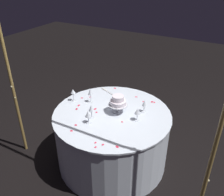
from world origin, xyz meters
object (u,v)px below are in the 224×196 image
(wine_glass_1, at_px, (88,114))
(cake_knife, at_px, (108,92))
(tiered_cake, at_px, (118,102))
(wine_glass_5, at_px, (91,109))
(wine_glass_2, at_px, (90,93))
(wine_glass_4, at_px, (137,112))
(wine_glass_0, at_px, (144,104))
(wine_glass_3, at_px, (73,92))
(main_table, at_px, (112,138))
(decorative_arch, at_px, (91,61))

(wine_glass_1, height_order, cake_knife, wine_glass_1)
(tiered_cake, xyz_separation_m, wine_glass_5, (0.21, 0.24, -0.02))
(wine_glass_2, height_order, wine_glass_4, wine_glass_2)
(wine_glass_2, bearing_deg, wine_glass_0, -170.04)
(wine_glass_3, bearing_deg, cake_knife, -122.11)
(tiered_cake, distance_m, wine_glass_5, 0.32)
(wine_glass_1, xyz_separation_m, wine_glass_5, (0.02, -0.10, 0.01))
(tiered_cake, distance_m, wine_glass_4, 0.27)
(tiered_cake, height_order, wine_glass_0, tiered_cake)
(main_table, height_order, wine_glass_2, wine_glass_2)
(wine_glass_3, bearing_deg, wine_glass_1, 144.37)
(wine_glass_1, xyz_separation_m, cake_knife, (0.17, -0.72, -0.11))
(decorative_arch, xyz_separation_m, wine_glass_2, (0.36, -0.48, -0.64))
(wine_glass_0, relative_size, wine_glass_5, 0.91)
(wine_glass_4, xyz_separation_m, wine_glass_5, (0.47, 0.20, 0.01))
(wine_glass_1, relative_size, wine_glass_5, 0.93)
(decorative_arch, xyz_separation_m, wine_glass_3, (0.56, -0.40, -0.65))
(wine_glass_3, relative_size, wine_glass_4, 1.12)
(decorative_arch, relative_size, tiered_cake, 10.67)
(wine_glass_4, height_order, cake_knife, wine_glass_4)
(main_table, bearing_deg, wine_glass_5, 49.63)
(wine_glass_5, bearing_deg, cake_knife, -76.92)
(decorative_arch, relative_size, wine_glass_5, 14.23)
(decorative_arch, distance_m, main_table, 1.20)
(decorative_arch, bearing_deg, wine_glass_0, -117.21)
(wine_glass_1, bearing_deg, cake_knife, -76.90)
(decorative_arch, height_order, wine_glass_3, decorative_arch)
(wine_glass_2, xyz_separation_m, cake_knife, (-0.05, -0.34, -0.13))
(wine_glass_2, xyz_separation_m, wine_glass_4, (-0.67, 0.08, -0.03))
(tiered_cake, distance_m, cake_knife, 0.53)
(wine_glass_0, bearing_deg, wine_glass_4, 90.07)
(wine_glass_4, bearing_deg, main_table, 2.77)
(wine_glass_1, xyz_separation_m, wine_glass_3, (0.43, -0.31, 0.02))
(decorative_arch, distance_m, wine_glass_1, 0.68)
(tiered_cake, bearing_deg, wine_glass_0, -148.88)
(decorative_arch, height_order, tiered_cake, decorative_arch)
(decorative_arch, relative_size, wine_glass_4, 16.16)
(tiered_cake, xyz_separation_m, cake_knife, (0.35, -0.38, -0.14))
(tiered_cake, relative_size, wine_glass_0, 1.46)
(wine_glass_0, xyz_separation_m, wine_glass_1, (0.44, 0.50, 0.00))
(tiered_cake, distance_m, wine_glass_0, 0.31)
(wine_glass_2, bearing_deg, cake_knife, -99.23)
(wine_glass_0, height_order, wine_glass_5, wine_glass_5)
(tiered_cake, distance_m, wine_glass_1, 0.39)
(wine_glass_3, bearing_deg, tiered_cake, -176.55)
(wine_glass_1, bearing_deg, decorative_arch, 144.86)
(cake_knife, bearing_deg, main_table, 124.96)
(main_table, bearing_deg, cake_knife, -55.04)
(wine_glass_5, bearing_deg, decorative_arch, 129.40)
(wine_glass_3, distance_m, cake_knife, 0.50)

